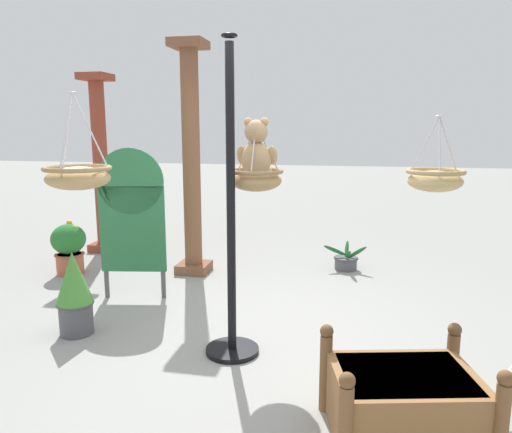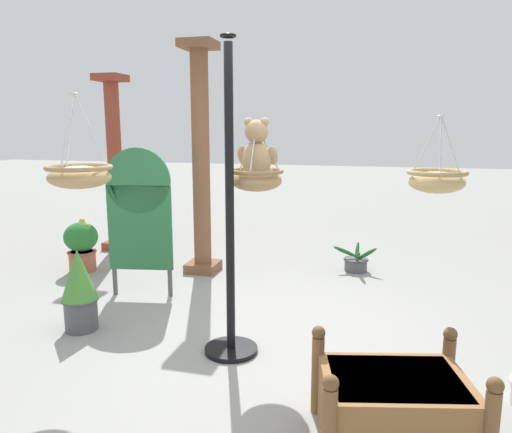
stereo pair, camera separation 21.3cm
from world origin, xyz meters
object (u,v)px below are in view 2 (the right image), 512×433
(hanging_basket_left_high, at_px, (79,175))
(display_sign_board, at_px, (139,210))
(potted_plant_tall_leafy, at_px, (79,289))
(display_pole_central, at_px, (230,260))
(greenhouse_pillar_right, at_px, (115,167))
(teddy_bear, at_px, (257,152))
(hanging_basket_with_teddy, at_px, (256,179))
(potted_plant_bushy_green, at_px, (81,244))
(hanging_basket_right_low, at_px, (437,180))
(wooden_planter_box, at_px, (394,407))
(greenhouse_pillar_left, at_px, (201,164))
(potted_plant_flowering_red, at_px, (356,262))

(hanging_basket_left_high, distance_m, display_sign_board, 1.53)
(potted_plant_tall_leafy, height_order, display_sign_board, display_sign_board)
(display_pole_central, relative_size, greenhouse_pillar_right, 0.97)
(teddy_bear, bearing_deg, hanging_basket_with_teddy, -90.00)
(potted_plant_tall_leafy, height_order, potted_plant_bushy_green, potted_plant_tall_leafy)
(hanging_basket_right_low, xyz_separation_m, potted_plant_bushy_green, (-4.11, 1.46, -1.10))
(wooden_planter_box, bearing_deg, potted_plant_tall_leafy, 160.76)
(teddy_bear, distance_m, greenhouse_pillar_left, 2.19)
(hanging_basket_left_high, height_order, potted_plant_flowering_red, hanging_basket_left_high)
(greenhouse_pillar_right, distance_m, potted_plant_bushy_green, 1.48)
(hanging_basket_left_high, distance_m, greenhouse_pillar_left, 2.44)
(hanging_basket_left_high, height_order, potted_plant_tall_leafy, hanging_basket_left_high)
(display_pole_central, distance_m, hanging_basket_right_low, 1.70)
(hanging_basket_right_low, distance_m, greenhouse_pillar_right, 5.01)
(greenhouse_pillar_right, relative_size, potted_plant_flowering_red, 4.50)
(greenhouse_pillar_left, bearing_deg, display_sign_board, -107.60)
(hanging_basket_right_low, relative_size, potted_plant_tall_leafy, 0.75)
(hanging_basket_left_high, distance_m, wooden_planter_box, 2.73)
(potted_plant_flowering_red, height_order, potted_plant_bushy_green, potted_plant_bushy_green)
(greenhouse_pillar_right, distance_m, potted_plant_flowering_red, 3.78)
(greenhouse_pillar_right, bearing_deg, greenhouse_pillar_left, -25.09)
(greenhouse_pillar_left, distance_m, wooden_planter_box, 3.94)
(hanging_basket_right_low, height_order, greenhouse_pillar_right, greenhouse_pillar_right)
(greenhouse_pillar_left, xyz_separation_m, greenhouse_pillar_right, (-1.67, 0.78, -0.13))
(teddy_bear, xyz_separation_m, hanging_basket_left_high, (-1.24, -0.62, -0.16))
(hanging_basket_right_low, relative_size, wooden_planter_box, 0.55)
(teddy_bear, height_order, greenhouse_pillar_left, greenhouse_pillar_left)
(greenhouse_pillar_left, bearing_deg, display_pole_central, -63.52)
(potted_plant_tall_leafy, bearing_deg, hanging_basket_right_low, 3.28)
(hanging_basket_with_teddy, relative_size, potted_plant_tall_leafy, 0.72)
(hanging_basket_with_teddy, height_order, display_sign_board, hanging_basket_with_teddy)
(hanging_basket_with_teddy, height_order, hanging_basket_right_low, hanging_basket_right_low)
(wooden_planter_box, xyz_separation_m, display_sign_board, (-2.64, 1.94, 0.73))
(wooden_planter_box, bearing_deg, teddy_bear, 134.33)
(hanging_basket_left_high, bearing_deg, potted_plant_bushy_green, 125.58)
(hanging_basket_right_low, distance_m, potted_plant_flowering_red, 2.78)
(teddy_bear, height_order, hanging_basket_left_high, hanging_basket_left_high)
(display_pole_central, height_order, hanging_basket_with_teddy, display_pole_central)
(potted_plant_tall_leafy, bearing_deg, hanging_basket_with_teddy, 6.04)
(greenhouse_pillar_left, height_order, potted_plant_flowering_red, greenhouse_pillar_left)
(display_pole_central, distance_m, greenhouse_pillar_left, 2.41)
(potted_plant_bushy_green, distance_m, display_sign_board, 1.49)
(wooden_planter_box, bearing_deg, hanging_basket_left_high, 167.28)
(potted_plant_flowering_red, xyz_separation_m, potted_plant_bushy_green, (-3.44, -0.89, 0.23))
(wooden_planter_box, relative_size, potted_plant_tall_leafy, 1.36)
(potted_plant_flowering_red, relative_size, display_sign_board, 0.35)
(greenhouse_pillar_left, distance_m, potted_plant_bushy_green, 1.88)
(hanging_basket_left_high, bearing_deg, display_pole_central, 17.49)
(display_pole_central, distance_m, potted_plant_flowering_red, 2.82)
(hanging_basket_right_low, bearing_deg, wooden_planter_box, -103.47)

